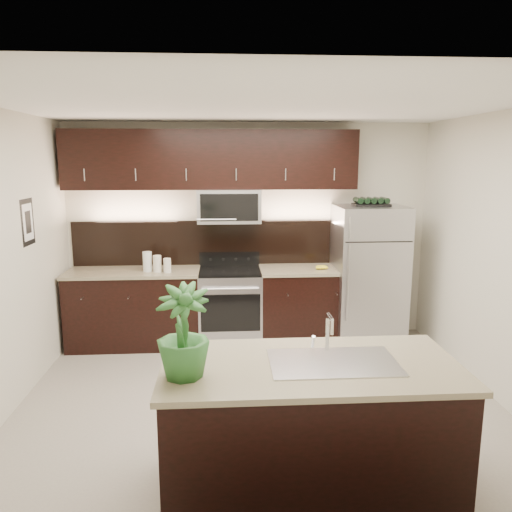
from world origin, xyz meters
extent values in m
plane|color=gray|center=(0.00, 0.00, 0.00)|extent=(4.50, 4.50, 0.00)
cube|color=beige|center=(0.00, 2.00, 1.35)|extent=(4.50, 0.02, 2.70)
cube|color=beige|center=(0.00, -2.00, 1.35)|extent=(4.50, 0.02, 2.70)
cube|color=beige|center=(2.25, 0.00, 1.35)|extent=(0.02, 4.00, 2.70)
cube|color=white|center=(0.00, 0.00, 2.70)|extent=(4.50, 4.00, 0.02)
cube|color=black|center=(-2.24, 0.75, 1.65)|extent=(0.01, 0.32, 0.46)
cube|color=white|center=(-2.23, 0.75, 1.65)|extent=(0.00, 0.24, 0.36)
cube|color=black|center=(-1.42, 1.69, 0.45)|extent=(1.57, 0.62, 0.90)
cube|color=black|center=(0.71, 1.69, 0.45)|extent=(1.16, 0.62, 0.90)
cube|color=#B2B2B7|center=(-0.25, 1.69, 0.45)|extent=(0.76, 0.62, 0.90)
cube|color=black|center=(-0.25, 1.69, 0.92)|extent=(0.76, 0.60, 0.03)
cube|color=#B8AD8A|center=(-1.42, 1.69, 0.92)|extent=(1.59, 0.65, 0.04)
cube|color=#B8AD8A|center=(0.71, 1.69, 0.92)|extent=(1.18, 0.65, 0.04)
cube|color=black|center=(-0.46, 1.99, 1.22)|extent=(3.49, 0.02, 0.56)
cube|color=#B2B2B7|center=(-0.25, 1.80, 1.70)|extent=(0.76, 0.40, 0.40)
cube|color=black|center=(-0.46, 1.83, 2.25)|extent=(3.49, 0.33, 0.70)
cube|color=black|center=(0.24, -1.20, 0.45)|extent=(1.90, 0.90, 0.90)
cube|color=#B8AD8A|center=(0.24, -1.20, 0.92)|extent=(1.96, 0.96, 0.04)
cube|color=silver|center=(0.39, -1.20, 0.95)|extent=(0.84, 0.50, 0.01)
cylinder|color=silver|center=(0.39, -0.99, 1.06)|extent=(0.03, 0.03, 0.24)
cylinder|color=silver|center=(0.39, -1.06, 1.21)|extent=(0.02, 0.14, 0.02)
cylinder|color=silver|center=(0.39, -1.13, 1.16)|extent=(0.02, 0.02, 0.10)
cube|color=#B2B2B7|center=(1.45, 1.63, 0.85)|extent=(0.82, 0.74, 1.70)
cube|color=black|center=(1.45, 1.63, 1.72)|extent=(0.42, 0.26, 0.03)
cylinder|color=black|center=(1.29, 1.63, 1.77)|extent=(0.07, 0.24, 0.07)
cylinder|color=black|center=(1.37, 1.63, 1.77)|extent=(0.07, 0.24, 0.07)
cylinder|color=black|center=(1.45, 1.63, 1.77)|extent=(0.07, 0.24, 0.07)
cylinder|color=black|center=(1.53, 1.63, 1.77)|extent=(0.07, 0.24, 0.07)
cylinder|color=black|center=(1.61, 1.63, 1.77)|extent=(0.07, 0.24, 0.07)
imported|color=#255B24|center=(-0.57, -1.35, 1.23)|extent=(0.33, 0.33, 0.58)
cylinder|color=silver|center=(-1.23, 1.64, 1.06)|extent=(0.11, 0.11, 0.24)
cylinder|color=silver|center=(-1.11, 1.60, 1.04)|extent=(0.10, 0.10, 0.20)
cylinder|color=silver|center=(-0.99, 1.56, 1.02)|extent=(0.09, 0.09, 0.17)
cylinder|color=silver|center=(1.17, 1.64, 1.05)|extent=(0.11, 0.11, 0.22)
cylinder|color=silver|center=(1.17, 1.64, 1.17)|extent=(0.12, 0.12, 0.02)
cylinder|color=silver|center=(1.17, 1.64, 1.23)|extent=(0.01, 0.01, 0.09)
ellipsoid|color=yellow|center=(0.82, 1.61, 0.96)|extent=(0.17, 0.14, 0.05)
camera|label=1|loc=(-0.32, -4.25, 2.26)|focal=35.00mm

